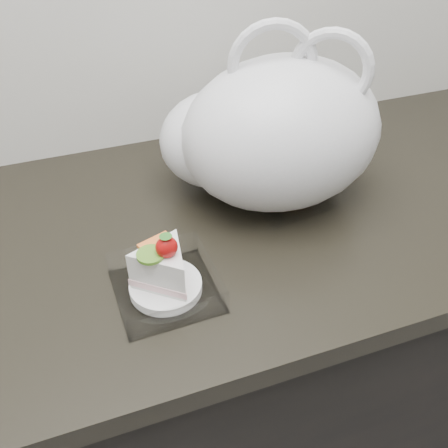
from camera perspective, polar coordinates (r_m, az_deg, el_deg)
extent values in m
cube|color=black|center=(1.22, -6.70, -18.25)|extent=(2.00, 0.60, 0.86)
cube|color=black|center=(0.88, -8.87, -2.10)|extent=(2.04, 0.64, 0.04)
cube|color=white|center=(0.76, -6.62, -7.58)|extent=(0.15, 0.15, 0.00)
cylinder|color=white|center=(0.75, -6.67, -7.09)|extent=(0.11, 0.11, 0.01)
ellipsoid|color=red|center=(0.69, -6.57, -2.64)|extent=(0.03, 0.03, 0.03)
cone|color=#2D7223|center=(0.68, -6.67, -1.65)|extent=(0.02, 0.02, 0.01)
cylinder|color=#63A02E|center=(0.69, -8.41, -3.49)|extent=(0.04, 0.04, 0.00)
cube|color=orange|center=(0.71, -7.91, -2.03)|extent=(0.05, 0.03, 0.00)
cube|color=white|center=(0.94, 7.27, 3.02)|extent=(0.16, 0.15, 0.00)
cylinder|color=#673B0C|center=(0.93, 7.35, 3.81)|extent=(0.09, 0.09, 0.03)
cylinder|color=#673B0C|center=(0.94, 7.29, 3.23)|extent=(0.09, 0.09, 0.01)
cylinder|color=#673B0C|center=(0.92, 7.43, 4.66)|extent=(0.07, 0.07, 0.00)
cube|color=black|center=(0.94, 9.42, 3.75)|extent=(0.02, 0.02, 0.03)
ellipsoid|color=white|center=(0.87, 6.61, 10.19)|extent=(0.43, 0.39, 0.26)
ellipsoid|color=white|center=(0.91, -0.87, 9.63)|extent=(0.26, 0.25, 0.17)
torus|color=white|center=(0.82, 5.58, 17.64)|extent=(0.14, 0.05, 0.14)
torus|color=white|center=(0.83, 12.15, 16.82)|extent=(0.12, 0.09, 0.13)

